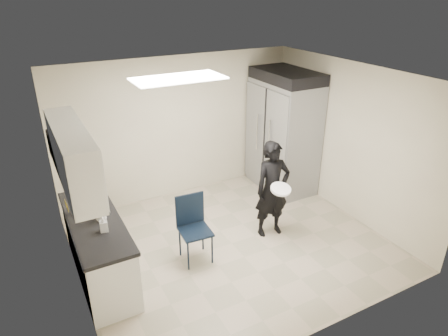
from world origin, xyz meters
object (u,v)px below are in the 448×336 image
folding_chair (195,232)px  man_tuxedo (272,190)px  lower_counter (99,250)px  commercial_fridge (283,136)px

folding_chair → man_tuxedo: 1.39m
folding_chair → man_tuxedo: size_ratio=0.61×
folding_chair → man_tuxedo: bearing=6.7°
lower_counter → folding_chair: 1.33m
commercial_fridge → man_tuxedo: bearing=-130.8°
lower_counter → commercial_fridge: 3.98m
commercial_fridge → man_tuxedo: size_ratio=1.33×
folding_chair → lower_counter: bearing=171.1°
lower_counter → folding_chair: size_ratio=1.97×
man_tuxedo → commercial_fridge: bearing=55.5°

